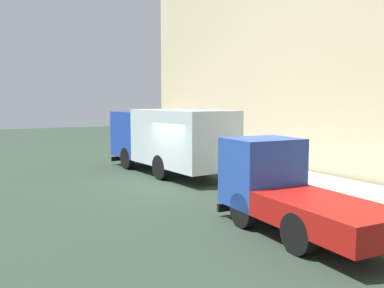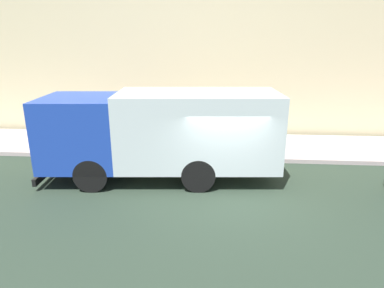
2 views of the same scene
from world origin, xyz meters
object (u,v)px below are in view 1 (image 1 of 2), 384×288
object	(u,v)px
pedestrian_standing	(190,142)
pedestrian_third	(229,142)
pedestrian_walking	(225,148)
small_flatbed_truck	(286,190)
traffic_cone_orange	(175,150)
street_sign_post	(209,138)
large_utility_truck	(168,137)

from	to	relation	value
pedestrian_standing	pedestrian_third	bearing A→B (deg)	55.03
pedestrian_walking	pedestrian_third	bearing A→B (deg)	-61.68
pedestrian_standing	pedestrian_third	xyz separation A→B (m)	(1.73, -1.49, 0.03)
pedestrian_walking	pedestrian_third	xyz separation A→B (m)	(1.21, 1.39, 0.12)
small_flatbed_truck	pedestrian_third	size ratio (longest dim) A/B	3.03
pedestrian_walking	pedestrian_third	distance (m)	1.85
pedestrian_third	traffic_cone_orange	world-z (taller)	pedestrian_third
small_flatbed_truck	pedestrian_third	distance (m)	12.76
small_flatbed_truck	street_sign_post	bearing A→B (deg)	73.15
small_flatbed_truck	street_sign_post	size ratio (longest dim) A/B	2.20
large_utility_truck	pedestrian_standing	distance (m)	4.57
pedestrian_walking	traffic_cone_orange	world-z (taller)	pedestrian_walking
traffic_cone_orange	street_sign_post	world-z (taller)	street_sign_post
large_utility_truck	small_flatbed_truck	size ratio (longest dim) A/B	1.54
large_utility_truck	traffic_cone_orange	distance (m)	5.50
pedestrian_standing	traffic_cone_orange	distance (m)	1.47
pedestrian_standing	traffic_cone_orange	xyz separation A→B (m)	(-0.36, 1.30, -0.58)
pedestrian_third	street_sign_post	world-z (taller)	street_sign_post
pedestrian_third	pedestrian_standing	bearing A→B (deg)	123.40
street_sign_post	large_utility_truck	bearing A→B (deg)	177.43
pedestrian_standing	pedestrian_third	world-z (taller)	pedestrian_third
large_utility_truck	pedestrian_third	distance (m)	5.17
large_utility_truck	pedestrian_walking	distance (m)	3.68
small_flatbed_truck	pedestrian_standing	bearing A→B (deg)	74.66
small_flatbed_truck	traffic_cone_orange	world-z (taller)	small_flatbed_truck
pedestrian_walking	street_sign_post	bearing A→B (deg)	90.96
large_utility_truck	pedestrian_third	world-z (taller)	large_utility_truck
pedestrian_third	street_sign_post	bearing A→B (deg)	-159.28
large_utility_truck	pedestrian_standing	bearing A→B (deg)	43.18
street_sign_post	pedestrian_standing	bearing A→B (deg)	75.70
pedestrian_walking	pedestrian_standing	distance (m)	2.93
pedestrian_third	small_flatbed_truck	bearing A→B (deg)	-133.95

